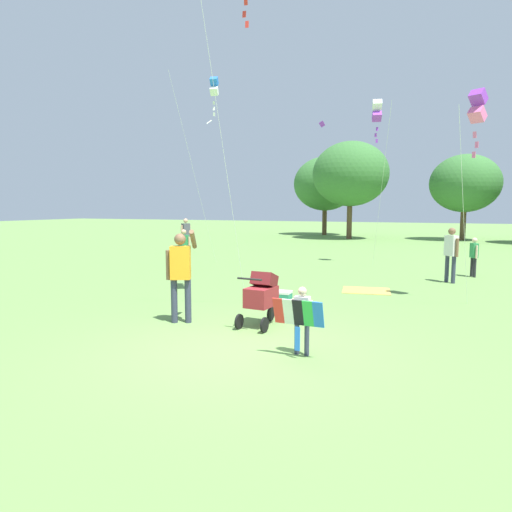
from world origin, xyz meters
The scene contains 14 objects.
ground_plane centered at (0.00, 0.00, 0.00)m, with size 120.00×120.00×0.00m, color #668E47.
treeline_distant centered at (3.93, 25.94, 4.08)m, with size 24.15×8.52×6.68m.
child_with_butterfly_kite centered at (0.97, 0.06, 0.62)m, with size 0.77×0.35×1.04m.
person_adult_flyer centered at (-1.72, 1.05, 1.04)m, with size 0.56×0.66×1.81m.
stroller centered at (-0.19, 1.42, 0.61)m, with size 0.58×1.10×1.03m.
kite_orange_delta centered at (-5.50, 9.84, 6.85)m, with size 0.36×3.28×7.27m.
kite_green_novelty centered at (3.52, 4.99, 4.42)m, with size 0.64×1.56×4.81m.
kite_blue_high centered at (0.56, 11.24, 5.75)m, with size 0.98×2.76×6.19m.
person_red_shirt centered at (3.21, 7.98, 0.96)m, with size 0.40×0.40×1.62m.
person_sitting_far centered at (-8.29, 12.20, 0.99)m, with size 0.35×0.50×1.68m.
person_couple_left centered at (-5.58, 7.54, 0.84)m, with size 0.45×0.26×1.43m.
person_kid_running centered at (3.92, 9.44, 0.74)m, with size 0.25×0.38×1.26m.
picnic_blanket centered at (1.12, 5.73, 0.01)m, with size 1.23×1.02×0.02m, color gold.
cooler_box centered at (-0.39, 3.12, 0.18)m, with size 0.45×0.33×0.35m.
Camera 1 is at (2.81, -6.26, 2.23)m, focal length 31.40 mm.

